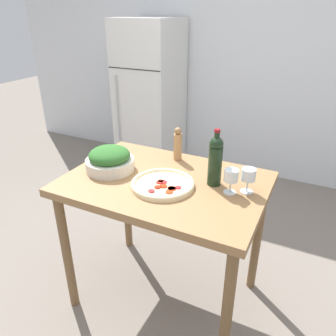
# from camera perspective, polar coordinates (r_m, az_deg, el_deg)

# --- Properties ---
(ground_plane) EXTENTS (14.00, 14.00, 0.00)m
(ground_plane) POSITION_cam_1_polar(r_m,az_deg,el_deg) (2.42, -0.45, -21.01)
(ground_plane) COLOR slate
(wall_back) EXTENTS (6.40, 0.08, 2.60)m
(wall_back) POSITION_cam_1_polar(r_m,az_deg,el_deg) (3.73, 15.35, 17.97)
(wall_back) COLOR silver
(wall_back) RESTS_ON ground_plane
(refrigerator) EXTENTS (0.62, 0.70, 1.69)m
(refrigerator) POSITION_cam_1_polar(r_m,az_deg,el_deg) (3.84, -3.08, 12.04)
(refrigerator) COLOR silver
(refrigerator) RESTS_ON ground_plane
(prep_counter) EXTENTS (1.13, 0.79, 0.89)m
(prep_counter) POSITION_cam_1_polar(r_m,az_deg,el_deg) (1.93, -0.52, -5.09)
(prep_counter) COLOR olive
(prep_counter) RESTS_ON ground_plane
(wine_bottle) EXTENTS (0.08, 0.08, 0.32)m
(wine_bottle) POSITION_cam_1_polar(r_m,az_deg,el_deg) (1.78, 8.24, 1.44)
(wine_bottle) COLOR black
(wine_bottle) RESTS_ON prep_counter
(wine_glass_near) EXTENTS (0.08, 0.08, 0.14)m
(wine_glass_near) POSITION_cam_1_polar(r_m,az_deg,el_deg) (1.73, 10.94, -1.50)
(wine_glass_near) COLOR silver
(wine_glass_near) RESTS_ON prep_counter
(wine_glass_far) EXTENTS (0.08, 0.08, 0.14)m
(wine_glass_far) POSITION_cam_1_polar(r_m,az_deg,el_deg) (1.76, 13.82, -1.34)
(wine_glass_far) COLOR silver
(wine_glass_far) RESTS_ON prep_counter
(pepper_mill) EXTENTS (0.05, 0.05, 0.22)m
(pepper_mill) POSITION_cam_1_polar(r_m,az_deg,el_deg) (2.09, 1.71, 4.12)
(pepper_mill) COLOR #AD7F51
(pepper_mill) RESTS_ON prep_counter
(salad_bowl) EXTENTS (0.29, 0.29, 0.15)m
(salad_bowl) POSITION_cam_1_polar(r_m,az_deg,el_deg) (1.99, -10.11, 1.44)
(salad_bowl) COLOR silver
(salad_bowl) RESTS_ON prep_counter
(homemade_pizza) EXTENTS (0.35, 0.35, 0.03)m
(homemade_pizza) POSITION_cam_1_polar(r_m,az_deg,el_deg) (1.80, -0.92, -2.80)
(homemade_pizza) COLOR beige
(homemade_pizza) RESTS_ON prep_counter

